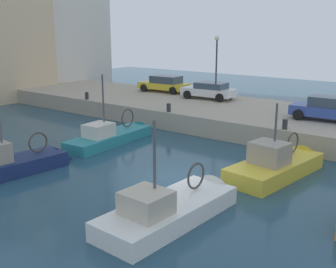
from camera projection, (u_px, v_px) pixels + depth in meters
water_surface at (174, 179)px, 18.58m from camera, size 80.00×80.00×0.00m
quay_wall at (280, 122)px, 27.22m from camera, size 9.00×56.00×1.20m
fishing_boat_yellow at (279, 171)px, 19.24m from camera, size 6.34×2.82×4.31m
fishing_boat_white at (175, 214)px, 14.84m from camera, size 6.51×2.48×4.65m
fishing_boat_teal at (114, 140)px, 24.65m from camera, size 6.85×2.14×4.82m
fishing_boat_navy at (19, 170)px, 19.48m from camera, size 5.84×2.25×4.09m
parked_car_blue at (327, 108)px, 24.66m from camera, size 2.07×4.05×1.44m
parked_car_white at (209, 90)px, 32.26m from camera, size 2.25×4.23×1.28m
parked_car_yellow at (165, 84)px, 35.83m from camera, size 2.32×4.51×1.39m
mooring_bollard_south at (285, 124)px, 22.64m from camera, size 0.28×0.28×0.55m
mooring_bollard_mid at (169, 107)px, 27.41m from camera, size 0.28×0.28×0.55m
mooring_bollard_north at (87, 96)px, 32.17m from camera, size 0.28×0.28×0.55m
quay_streetlamp at (217, 57)px, 30.93m from camera, size 0.36×0.36×4.83m
waterfront_building_west_mid at (49, 7)px, 44.44m from camera, size 9.66×9.16×17.48m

